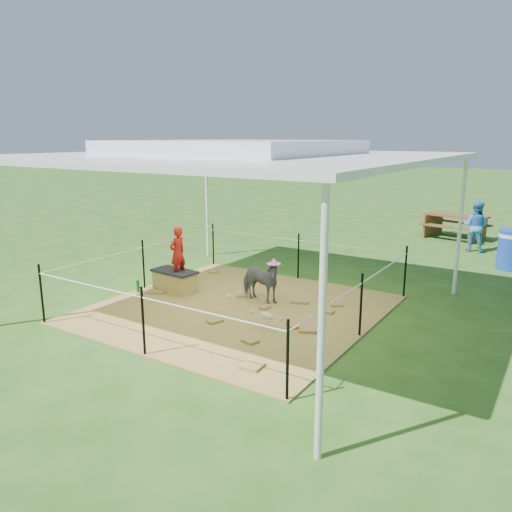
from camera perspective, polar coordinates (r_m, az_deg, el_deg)
The scene contains 14 objects.
ground at distance 8.80m, azimuth -2.12°, elevation -6.16°, with size 90.00×90.00×0.00m, color #2D5919.
hay_patch at distance 8.80m, azimuth -2.12°, elevation -6.06°, with size 4.60×4.60×0.03m, color brown.
canopy_tent at distance 8.30m, azimuth -2.28°, elevation 11.64°, with size 6.30×6.30×2.90m.
rope_fence at distance 8.61m, azimuth -2.16°, elevation -2.12°, with size 4.54×4.54×1.00m.
straw_bale at distance 9.82m, azimuth -9.26°, elevation -2.91°, with size 0.83×0.42×0.37m, color #A88A3D.
dark_cloth at distance 9.77m, azimuth -9.30°, elevation -1.74°, with size 0.89×0.46×0.05m, color black.
woman at distance 9.59m, azimuth -8.97°, elevation 0.92°, with size 0.36×0.24×1.00m, color #B51611.
green_bottle at distance 9.91m, azimuth -13.36°, elevation -3.39°, with size 0.06×0.06×0.23m, color #16651C.
pony at distance 9.02m, azimuth 0.42°, elevation -2.87°, with size 0.42×0.92×0.78m, color #505155.
pink_hat at distance 8.91m, azimuth 0.42°, elevation -0.13°, with size 0.24×0.24×0.11m, color pink.
foal at distance 7.84m, azimuth 1.21°, elevation -6.66°, with size 0.82×0.46×0.46m, color beige, non-canonical shape.
trash_barrel at distance 12.72m, azimuth 27.14°, elevation 0.62°, with size 0.58×0.58×0.91m, color #1742B3.
picnic_table_near at distance 15.97m, azimuth 21.77°, elevation 3.16°, with size 1.74×1.26×0.72m, color brown.
distant_person at distance 14.34m, azimuth 23.79°, elevation 3.14°, with size 0.65×0.51×1.33m, color #3786D1.
Camera 1 is at (4.75, -6.80, 2.96)m, focal length 35.00 mm.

